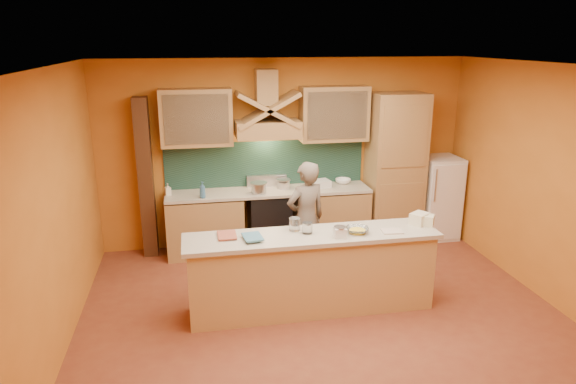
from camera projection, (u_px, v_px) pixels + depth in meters
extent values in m
cube|color=brown|center=(326.00, 321.00, 5.80)|extent=(5.50, 5.00, 0.01)
cube|color=white|center=(332.00, 67.00, 4.99)|extent=(5.50, 5.00, 0.01)
cube|color=#C57426|center=(285.00, 153.00, 7.75)|extent=(5.50, 0.02, 2.80)
cube|color=#C57426|center=(439.00, 331.00, 3.04)|extent=(5.50, 0.02, 2.80)
cube|color=#C57426|center=(50.00, 220.00, 4.90)|extent=(0.02, 5.00, 2.80)
cube|color=#C57426|center=(560.00, 189.00, 5.89)|extent=(0.02, 5.00, 2.80)
cube|color=#AA814E|center=(205.00, 226.00, 7.52)|extent=(1.10, 0.60, 0.86)
cube|color=#AA814E|center=(330.00, 217.00, 7.86)|extent=(1.10, 0.60, 0.86)
cube|color=#B8AF9C|center=(269.00, 191.00, 7.55)|extent=(3.00, 0.62, 0.04)
cube|color=black|center=(269.00, 220.00, 7.68)|extent=(0.60, 0.58, 0.90)
cube|color=#19372F|center=(266.00, 164.00, 7.72)|extent=(3.00, 0.03, 0.70)
cube|color=#AA814E|center=(268.00, 129.00, 7.34)|extent=(0.92, 0.50, 0.24)
cube|color=#AA814E|center=(266.00, 87.00, 7.26)|extent=(0.30, 0.30, 0.50)
cube|color=#AA814E|center=(196.00, 118.00, 7.17)|extent=(1.00, 0.35, 0.80)
cube|color=#AA814E|center=(334.00, 114.00, 7.53)|extent=(1.00, 0.35, 0.80)
cube|color=#AA814E|center=(395.00, 169.00, 7.83)|extent=(0.80, 0.60, 2.30)
cube|color=white|center=(438.00, 197.00, 8.11)|extent=(0.58, 0.60, 1.30)
cube|color=#472816|center=(146.00, 178.00, 7.31)|extent=(0.20, 0.30, 2.30)
cube|color=tan|center=(311.00, 275.00, 5.93)|extent=(2.80, 0.55, 0.88)
cube|color=#B8AF9C|center=(312.00, 236.00, 5.80)|extent=(2.90, 0.62, 0.05)
imported|color=#70665B|center=(306.00, 219.00, 6.78)|extent=(0.65, 0.53, 1.55)
cylinder|color=#ADAEB4|center=(259.00, 189.00, 7.37)|extent=(0.27, 0.27, 0.17)
cylinder|color=silver|center=(283.00, 186.00, 7.62)|extent=(0.19, 0.19, 0.13)
imported|color=silver|center=(168.00, 189.00, 7.28)|extent=(0.10, 0.10, 0.17)
imported|color=#366896|center=(202.00, 190.00, 7.15)|extent=(0.12, 0.12, 0.23)
imported|color=white|center=(343.00, 181.00, 7.88)|extent=(0.25, 0.25, 0.07)
cube|color=silver|center=(320.00, 184.00, 7.69)|extent=(0.33, 0.28, 0.10)
imported|color=#A44E3A|center=(218.00, 236.00, 5.69)|extent=(0.21, 0.28, 0.03)
imported|color=teal|center=(244.00, 238.00, 5.58)|extent=(0.23, 0.30, 0.02)
cylinder|color=silver|center=(295.00, 224.00, 5.88)|extent=(0.14, 0.14, 0.15)
cylinder|color=silver|center=(307.00, 228.00, 5.79)|extent=(0.13, 0.13, 0.13)
cube|color=silver|center=(340.00, 232.00, 5.68)|extent=(0.14, 0.14, 0.11)
imported|color=white|center=(357.00, 230.00, 5.82)|extent=(0.31, 0.31, 0.06)
cube|color=beige|center=(392.00, 231.00, 5.85)|extent=(0.25, 0.20, 0.02)
cube|color=#EDE6C3|center=(420.00, 219.00, 6.08)|extent=(0.27, 0.26, 0.14)
cube|color=beige|center=(425.00, 220.00, 6.06)|extent=(0.25, 0.24, 0.12)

